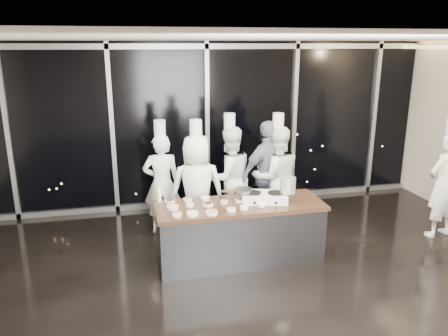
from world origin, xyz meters
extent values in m
plane|color=black|center=(0.00, 0.00, 0.00)|extent=(9.00, 9.00, 0.00)
cube|color=beige|center=(0.00, 3.50, 1.60)|extent=(9.00, 0.02, 3.20)
cube|color=white|center=(0.00, 0.00, 3.20)|extent=(9.00, 7.00, 0.02)
cube|color=black|center=(0.00, 3.44, 1.60)|extent=(8.90, 0.04, 3.18)
cube|color=#95979D|center=(0.00, 3.39, 3.10)|extent=(8.90, 0.08, 0.10)
cube|color=#95979D|center=(0.00, 3.39, 0.05)|extent=(8.90, 0.08, 0.10)
cube|color=#95979D|center=(-3.60, 3.39, 1.60)|extent=(0.08, 0.08, 3.20)
cube|color=#95979D|center=(-1.80, 3.39, 1.60)|extent=(0.08, 0.08, 3.20)
cube|color=#95979D|center=(0.00, 3.39, 1.60)|extent=(0.08, 0.08, 3.20)
cube|color=#95979D|center=(1.80, 3.39, 1.60)|extent=(0.08, 0.08, 3.20)
cube|color=#95979D|center=(3.60, 3.39, 1.60)|extent=(0.08, 0.08, 3.20)
cube|color=#3B3B40|center=(0.00, 0.90, 0.42)|extent=(2.40, 0.80, 0.84)
cube|color=#3F261A|center=(0.00, 0.90, 0.87)|extent=(2.46, 0.86, 0.06)
cube|color=silver|center=(0.38, 0.93, 0.96)|extent=(0.74, 0.55, 0.12)
cylinder|color=black|center=(0.22, 0.97, 1.03)|extent=(0.27, 0.27, 0.02)
cylinder|color=black|center=(0.54, 0.89, 1.03)|extent=(0.27, 0.27, 0.02)
cylinder|color=black|center=(0.18, 0.76, 0.95)|extent=(0.04, 0.03, 0.04)
cylinder|color=black|center=(0.48, 0.69, 0.95)|extent=(0.04, 0.03, 0.04)
cylinder|color=gray|center=(0.08, 1.02, 1.06)|extent=(0.32, 0.32, 0.04)
cube|color=#4C2B14|center=(-0.14, 1.07, 1.07)|extent=(0.20, 0.08, 0.02)
cylinder|color=silver|center=(0.71, 0.85, 1.15)|extent=(0.28, 0.28, 0.23)
cylinder|color=white|center=(-0.95, 0.64, 0.92)|extent=(0.13, 0.13, 0.04)
cylinder|color=#C56620|center=(-0.95, 0.64, 0.94)|extent=(0.11, 0.11, 0.01)
cylinder|color=white|center=(-0.98, 0.91, 0.92)|extent=(0.17, 0.17, 0.04)
cylinder|color=tan|center=(-0.98, 0.91, 0.94)|extent=(0.14, 0.14, 0.01)
cylinder|color=white|center=(-0.99, 1.17, 0.92)|extent=(0.15, 0.15, 0.04)
cylinder|color=#382010|center=(-0.99, 1.17, 0.94)|extent=(0.13, 0.13, 0.01)
cylinder|color=white|center=(-0.75, 0.62, 0.92)|extent=(0.17, 0.17, 0.04)
cylinder|color=beige|center=(-0.75, 0.62, 0.94)|extent=(0.14, 0.14, 0.01)
cylinder|color=white|center=(-0.73, 0.95, 0.92)|extent=(0.12, 0.12, 0.04)
cylinder|color=tan|center=(-0.73, 0.95, 0.94)|extent=(0.10, 0.10, 0.01)
cylinder|color=white|center=(-0.73, 1.18, 0.92)|extent=(0.13, 0.13, 0.04)
cylinder|color=olive|center=(-0.73, 1.18, 0.94)|extent=(0.11, 0.11, 0.01)
cylinder|color=white|center=(-0.48, 0.61, 0.92)|extent=(0.17, 0.17, 0.04)
cylinder|color=#BE6F4E|center=(-0.48, 0.61, 0.94)|extent=(0.14, 0.14, 0.01)
cylinder|color=white|center=(-0.47, 0.92, 0.92)|extent=(0.15, 0.15, 0.04)
cylinder|color=black|center=(-0.47, 0.92, 0.94)|extent=(0.12, 0.12, 0.01)
cylinder|color=white|center=(-0.47, 1.18, 0.92)|extent=(0.14, 0.14, 0.04)
cylinder|color=white|center=(-0.47, 1.18, 0.94)|extent=(0.12, 0.12, 0.01)
cylinder|color=white|center=(-0.20, 0.65, 0.92)|extent=(0.13, 0.13, 0.04)
cylinder|color=#A47541|center=(-0.20, 0.65, 0.94)|extent=(0.10, 0.10, 0.01)
cylinder|color=white|center=(-0.22, 0.97, 0.92)|extent=(0.11, 0.11, 0.04)
cylinder|color=#AA6561|center=(-0.22, 0.97, 0.94)|extent=(0.09, 0.09, 0.01)
cylinder|color=white|center=(0.00, 0.68, 0.92)|extent=(0.12, 0.12, 0.04)
cylinder|color=beige|center=(0.00, 0.68, 0.94)|extent=(0.10, 0.10, 0.01)
cylinder|color=white|center=(0.01, 0.98, 0.92)|extent=(0.14, 0.14, 0.04)
cylinder|color=#8E5840|center=(0.01, 0.98, 0.94)|extent=(0.12, 0.12, 0.01)
cylinder|color=white|center=(0.28, 0.75, 0.92)|extent=(0.13, 0.13, 0.04)
cylinder|color=#FFEB54|center=(0.28, 0.75, 0.94)|extent=(0.11, 0.11, 0.01)
cylinder|color=white|center=(-1.14, 1.24, 0.99)|extent=(0.07, 0.07, 0.18)
cone|color=white|center=(-1.14, 1.24, 1.11)|extent=(0.06, 0.06, 0.06)
imported|color=white|center=(-1.02, 2.20, 0.86)|extent=(0.67, 0.48, 1.72)
cylinder|color=white|center=(-1.02, 2.20, 1.82)|extent=(0.21, 0.21, 0.26)
imported|color=white|center=(-0.50, 1.72, 0.90)|extent=(0.91, 0.62, 1.79)
cylinder|color=white|center=(-0.50, 1.72, 1.89)|extent=(0.20, 0.20, 0.26)
imported|color=white|center=(0.15, 2.20, 0.90)|extent=(1.01, 0.86, 1.80)
cylinder|color=white|center=(0.15, 2.20, 1.90)|extent=(0.23, 0.23, 0.26)
imported|color=#16183E|center=(0.84, 2.11, 0.95)|extent=(1.20, 0.80, 1.89)
imported|color=white|center=(0.96, 2.02, 0.90)|extent=(0.89, 0.70, 1.80)
cylinder|color=white|center=(0.96, 2.02, 1.90)|extent=(0.19, 0.19, 0.26)
imported|color=white|center=(3.52, 1.01, 0.90)|extent=(0.74, 0.58, 1.80)
camera|label=1|loc=(-1.56, -4.86, 3.15)|focal=35.00mm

